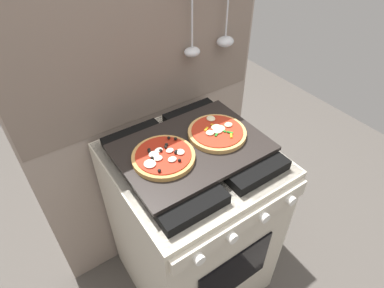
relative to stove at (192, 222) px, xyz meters
name	(u,v)px	position (x,y,z in m)	size (l,w,h in m)	color
ground_plane	(192,270)	(0.00, 0.00, -0.45)	(4.00, 4.00, 0.00)	#4C4742
kitchen_backsplash	(152,128)	(0.00, 0.34, 0.34)	(1.10, 0.09, 1.55)	gray
stove	(192,222)	(0.00, 0.00, 0.00)	(0.60, 0.64, 0.90)	beige
baking_tray	(192,148)	(0.00, 0.00, 0.46)	(0.54, 0.38, 0.02)	black
pizza_left	(163,157)	(-0.12, 0.00, 0.48)	(0.22, 0.22, 0.03)	tan
pizza_right	(218,133)	(0.12, 0.00, 0.48)	(0.22, 0.22, 0.03)	tan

